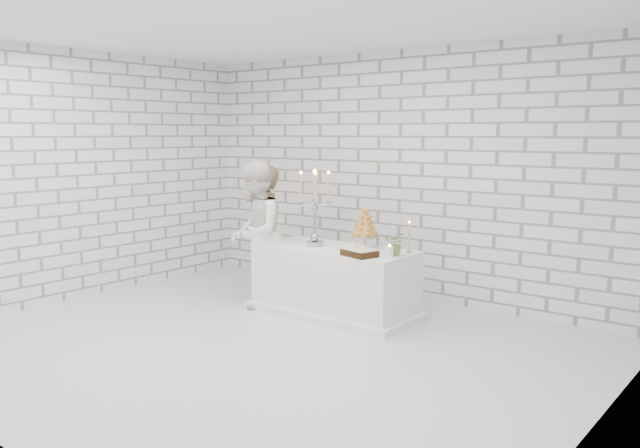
% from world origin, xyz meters
% --- Properties ---
extents(ground, '(6.00, 5.00, 0.01)m').
position_xyz_m(ground, '(0.00, 0.00, 0.00)').
color(ground, silver).
rests_on(ground, ground).
extents(ceiling, '(6.00, 5.00, 0.01)m').
position_xyz_m(ceiling, '(0.00, 0.00, 3.00)').
color(ceiling, white).
rests_on(ceiling, ground).
extents(wall_back, '(6.00, 0.01, 3.00)m').
position_xyz_m(wall_back, '(0.00, 2.50, 1.50)').
color(wall_back, white).
rests_on(wall_back, ground).
extents(wall_left, '(0.01, 5.00, 3.00)m').
position_xyz_m(wall_left, '(-3.00, 0.00, 1.50)').
color(wall_left, white).
rests_on(wall_left, ground).
extents(wall_right, '(0.01, 5.00, 3.00)m').
position_xyz_m(wall_right, '(3.00, 0.00, 1.50)').
color(wall_right, white).
rests_on(wall_right, ground).
extents(cake_table, '(1.80, 0.80, 0.75)m').
position_xyz_m(cake_table, '(-0.11, 1.33, 0.38)').
color(cake_table, white).
rests_on(cake_table, ground).
extents(groom, '(0.67, 0.70, 1.61)m').
position_xyz_m(groom, '(-1.30, 1.46, 0.80)').
color(groom, brown).
rests_on(groom, ground).
extents(bride, '(0.97, 1.03, 1.69)m').
position_xyz_m(bride, '(-1.05, 1.04, 0.85)').
color(bride, white).
rests_on(bride, ground).
extents(candelabra, '(0.37, 0.37, 0.86)m').
position_xyz_m(candelabra, '(-0.35, 1.28, 1.18)').
color(candelabra, '#95969F').
rests_on(candelabra, cake_table).
extents(croquembouche, '(0.38, 0.38, 0.46)m').
position_xyz_m(croquembouche, '(0.19, 1.48, 0.98)').
color(croquembouche, '#9F6625').
rests_on(croquembouche, cake_table).
extents(chocolate_cake, '(0.39, 0.32, 0.08)m').
position_xyz_m(chocolate_cake, '(0.40, 1.08, 0.79)').
color(chocolate_cake, black).
rests_on(chocolate_cake, cake_table).
extents(pillar_candle, '(0.08, 0.08, 0.12)m').
position_xyz_m(pillar_candle, '(0.68, 1.20, 0.81)').
color(pillar_candle, white).
rests_on(pillar_candle, cake_table).
extents(extra_taper, '(0.07, 0.07, 0.32)m').
position_xyz_m(extra_taper, '(0.69, 1.57, 0.91)').
color(extra_taper, tan).
rests_on(extra_taper, cake_table).
extents(flowers, '(0.29, 0.27, 0.25)m').
position_xyz_m(flowers, '(0.66, 1.35, 0.88)').
color(flowers, '#4B7437').
rests_on(flowers, cake_table).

